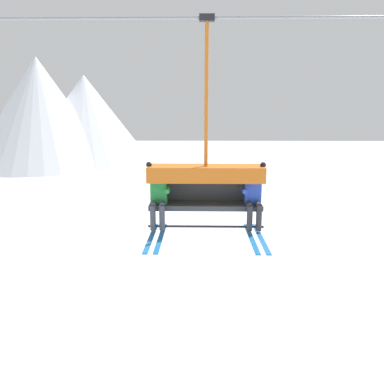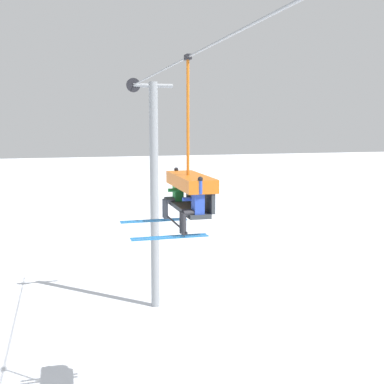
{
  "view_description": "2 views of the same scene",
  "coord_description": "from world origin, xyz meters",
  "px_view_note": "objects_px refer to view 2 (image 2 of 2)",
  "views": [
    {
      "loc": [
        0.54,
        -8.05,
        7.56
      ],
      "look_at": [
        0.39,
        -0.81,
        6.04
      ],
      "focal_mm": 35.0,
      "sensor_mm": 36.0,
      "label": 1
    },
    {
      "loc": [
        11.55,
        -3.66,
        7.78
      ],
      "look_at": [
        0.64,
        -0.7,
        6.15
      ],
      "focal_mm": 45.0,
      "sensor_mm": 36.0,
      "label": 2
    }
  ],
  "objects_px": {
    "lift_tower_near": "(154,192)",
    "skier_green": "(173,194)",
    "chairlift_chair": "(191,186)",
    "skier_blue": "(193,206)"
  },
  "relations": [
    {
      "from": "lift_tower_near",
      "to": "skier_blue",
      "type": "height_order",
      "value": "lift_tower_near"
    },
    {
      "from": "lift_tower_near",
      "to": "chairlift_chair",
      "type": "relative_size",
      "value": 2.44
    },
    {
      "from": "lift_tower_near",
      "to": "skier_blue",
      "type": "xyz_separation_m",
      "value": [
        9.46,
        -0.93,
        1.05
      ]
    },
    {
      "from": "chairlift_chair",
      "to": "skier_blue",
      "type": "distance_m",
      "value": 1.0
    },
    {
      "from": "skier_green",
      "to": "skier_blue",
      "type": "height_order",
      "value": "same"
    },
    {
      "from": "chairlift_chair",
      "to": "skier_blue",
      "type": "height_order",
      "value": "chairlift_chair"
    },
    {
      "from": "chairlift_chair",
      "to": "skier_blue",
      "type": "xyz_separation_m",
      "value": [
        0.93,
        -0.21,
        -0.31
      ]
    },
    {
      "from": "lift_tower_near",
      "to": "skier_green",
      "type": "height_order",
      "value": "lift_tower_near"
    },
    {
      "from": "lift_tower_near",
      "to": "skier_blue",
      "type": "relative_size",
      "value": 5.61
    },
    {
      "from": "lift_tower_near",
      "to": "chairlift_chair",
      "type": "bearing_deg",
      "value": -4.77
    }
  ]
}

